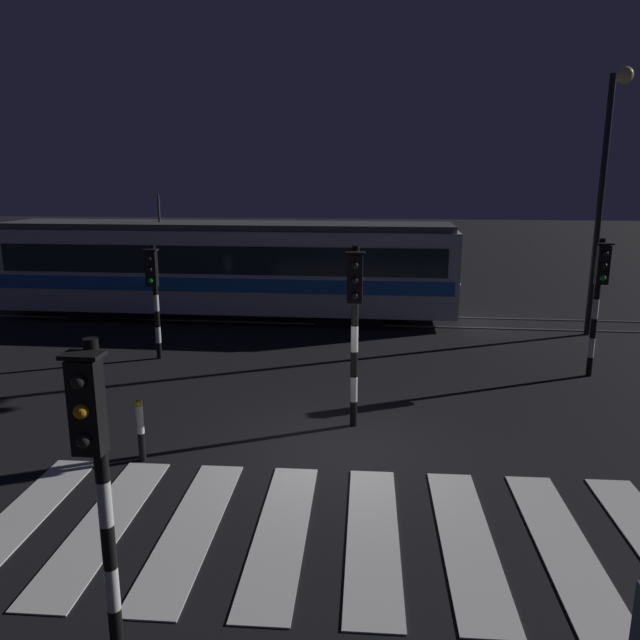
{
  "coord_description": "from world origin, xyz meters",
  "views": [
    {
      "loc": [
        0.71,
        -10.02,
        4.78
      ],
      "look_at": [
        -0.82,
        4.22,
        1.4
      ],
      "focal_mm": 34.45,
      "sensor_mm": 36.0,
      "label": 1
    }
  ],
  "objects_px": {
    "traffic_light_median_centre": "(355,311)",
    "tram": "(227,267)",
    "traffic_light_corner_far_left": "(154,285)",
    "traffic_light_kerb_mid_left": "(96,457)",
    "traffic_light_corner_far_right": "(599,287)",
    "street_lamp_trackside_right": "(606,175)",
    "bollard_island_edge": "(141,430)"
  },
  "relations": [
    {
      "from": "traffic_light_corner_far_right",
      "to": "traffic_light_median_centre",
      "type": "bearing_deg",
      "value": -146.52
    },
    {
      "from": "traffic_light_median_centre",
      "to": "traffic_light_corner_far_left",
      "type": "height_order",
      "value": "traffic_light_median_centre"
    },
    {
      "from": "traffic_light_corner_far_right",
      "to": "street_lamp_trackside_right",
      "type": "distance_m",
      "value": 4.91
    },
    {
      "from": "traffic_light_corner_far_left",
      "to": "traffic_light_kerb_mid_left",
      "type": "height_order",
      "value": "traffic_light_kerb_mid_left"
    },
    {
      "from": "street_lamp_trackside_right",
      "to": "traffic_light_corner_far_right",
      "type": "bearing_deg",
      "value": -106.84
    },
    {
      "from": "street_lamp_trackside_right",
      "to": "bollard_island_edge",
      "type": "relative_size",
      "value": 6.86
    },
    {
      "from": "traffic_light_median_centre",
      "to": "tram",
      "type": "bearing_deg",
      "value": 117.88
    },
    {
      "from": "traffic_light_kerb_mid_left",
      "to": "tram",
      "type": "xyz_separation_m",
      "value": [
        -2.67,
        15.15,
        -0.45
      ]
    },
    {
      "from": "traffic_light_corner_far_right",
      "to": "street_lamp_trackside_right",
      "type": "relative_size",
      "value": 0.44
    },
    {
      "from": "traffic_light_median_centre",
      "to": "bollard_island_edge",
      "type": "bearing_deg",
      "value": -152.85
    },
    {
      "from": "bollard_island_edge",
      "to": "traffic_light_median_centre",
      "type": "bearing_deg",
      "value": 27.15
    },
    {
      "from": "street_lamp_trackside_right",
      "to": "traffic_light_corner_far_left",
      "type": "bearing_deg",
      "value": -163.08
    },
    {
      "from": "street_lamp_trackside_right",
      "to": "tram",
      "type": "relative_size",
      "value": 0.49
    },
    {
      "from": "bollard_island_edge",
      "to": "street_lamp_trackside_right",
      "type": "bearing_deg",
      "value": 42.66
    },
    {
      "from": "traffic_light_median_centre",
      "to": "traffic_light_corner_far_left",
      "type": "distance_m",
      "value": 6.73
    },
    {
      "from": "street_lamp_trackside_right",
      "to": "tram",
      "type": "bearing_deg",
      "value": 173.24
    },
    {
      "from": "traffic_light_corner_far_left",
      "to": "tram",
      "type": "xyz_separation_m",
      "value": [
        0.63,
        5.08,
        -0.26
      ]
    },
    {
      "from": "traffic_light_corner_far_left",
      "to": "tram",
      "type": "distance_m",
      "value": 5.13
    },
    {
      "from": "traffic_light_corner_far_left",
      "to": "tram",
      "type": "relative_size",
      "value": 0.2
    },
    {
      "from": "traffic_light_corner_far_left",
      "to": "street_lamp_trackside_right",
      "type": "bearing_deg",
      "value": 16.92
    },
    {
      "from": "traffic_light_kerb_mid_left",
      "to": "tram",
      "type": "relative_size",
      "value": 0.22
    },
    {
      "from": "traffic_light_kerb_mid_left",
      "to": "traffic_light_corner_far_right",
      "type": "relative_size",
      "value": 0.99
    },
    {
      "from": "tram",
      "to": "bollard_island_edge",
      "type": "distance_m",
      "value": 11.01
    },
    {
      "from": "traffic_light_corner_far_right",
      "to": "tram",
      "type": "bearing_deg",
      "value": 152.55
    },
    {
      "from": "traffic_light_median_centre",
      "to": "bollard_island_edge",
      "type": "height_order",
      "value": "traffic_light_median_centre"
    },
    {
      "from": "traffic_light_corner_far_right",
      "to": "bollard_island_edge",
      "type": "xyz_separation_m",
      "value": [
        -9.09,
        -5.49,
        -1.66
      ]
    },
    {
      "from": "traffic_light_corner_far_left",
      "to": "bollard_island_edge",
      "type": "distance_m",
      "value": 6.26
    },
    {
      "from": "traffic_light_median_centre",
      "to": "traffic_light_kerb_mid_left",
      "type": "relative_size",
      "value": 1.06
    },
    {
      "from": "traffic_light_corner_far_left",
      "to": "traffic_light_corner_far_right",
      "type": "distance_m",
      "value": 10.99
    },
    {
      "from": "traffic_light_corner_far_left",
      "to": "traffic_light_kerb_mid_left",
      "type": "relative_size",
      "value": 0.91
    },
    {
      "from": "tram",
      "to": "bollard_island_edge",
      "type": "height_order",
      "value": "tram"
    },
    {
      "from": "traffic_light_corner_far_right",
      "to": "traffic_light_corner_far_left",
      "type": "bearing_deg",
      "value": 178.46
    }
  ]
}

